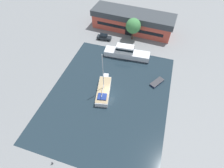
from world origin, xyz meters
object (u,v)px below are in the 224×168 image
(quay_tree_near_building, at_px, (133,26))
(small_dinghy, at_px, (157,82))
(motor_cruiser, at_px, (126,53))
(parked_car, at_px, (104,37))
(warehouse_building, at_px, (132,21))
(sailboat_moored, at_px, (104,90))

(quay_tree_near_building, distance_m, small_dinghy, 20.60)
(quay_tree_near_building, xyz_separation_m, motor_cruiser, (0.36, -9.18, -3.42))
(parked_car, bearing_deg, warehouse_building, 136.11)
(quay_tree_near_building, bearing_deg, small_dinghy, -57.96)
(warehouse_building, height_order, sailboat_moored, sailboat_moored)
(sailboat_moored, distance_m, small_dinghy, 14.12)
(warehouse_building, xyz_separation_m, parked_car, (-7.35, -8.70, -2.29))
(parked_car, bearing_deg, sailboat_moored, 15.24)
(sailboat_moored, height_order, small_dinghy, sailboat_moored)
(motor_cruiser, bearing_deg, small_dinghy, -131.07)
(parked_car, bearing_deg, small_dinghy, 50.53)
(parked_car, height_order, motor_cruiser, motor_cruiser)
(warehouse_building, relative_size, small_dinghy, 6.51)
(small_dinghy, bearing_deg, motor_cruiser, 174.28)
(warehouse_building, distance_m, quay_tree_near_building, 6.08)
(small_dinghy, bearing_deg, sailboat_moored, -118.51)
(quay_tree_near_building, distance_m, motor_cruiser, 9.81)
(parked_car, relative_size, motor_cruiser, 0.35)
(small_dinghy, bearing_deg, warehouse_building, 149.63)
(sailboat_moored, bearing_deg, small_dinghy, 18.27)
(warehouse_building, xyz_separation_m, quay_tree_near_building, (1.44, -5.68, 1.62))
(quay_tree_near_building, bearing_deg, sailboat_moored, -93.73)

